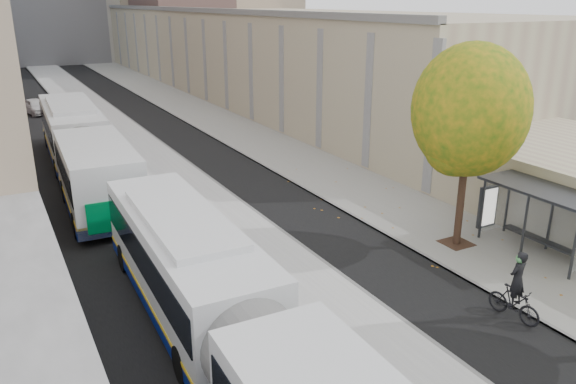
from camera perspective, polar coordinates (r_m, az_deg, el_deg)
bus_platform at (r=38.26m, az=-16.00°, el=4.70°), size 4.25×150.00×0.15m
sidewalk at (r=40.64m, az=-4.92°, el=6.12°), size 4.75×150.00×0.08m
building_tan at (r=70.96m, az=-6.04°, el=14.78°), size 18.00×92.00×8.00m
bus_shelter at (r=22.29m, az=24.72°, el=-0.63°), size 1.90×4.40×2.53m
tree_c at (r=21.25m, az=18.03°, el=7.88°), size 4.20×4.20×7.28m
bus_near at (r=13.90m, az=-5.59°, el=-13.31°), size 2.91×17.48×2.91m
bus_far at (r=31.30m, az=-20.24°, el=4.35°), size 3.58×19.19×3.18m
cyclist at (r=18.00m, az=22.08°, el=-9.61°), size 0.69×1.74×2.17m
distant_car at (r=51.52m, az=-24.24°, el=7.94°), size 2.32×4.01×1.28m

